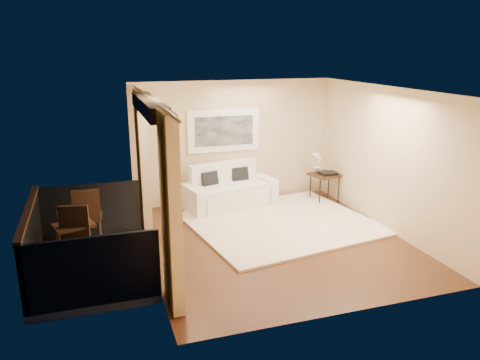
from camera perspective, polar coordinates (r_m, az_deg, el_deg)
floor at (r=8.56m, az=4.26°, el=-7.41°), size 5.00×5.00×0.00m
room_shell at (r=7.36m, az=-11.05°, el=8.87°), size 5.00×6.40×5.00m
balcony at (r=7.94m, az=-18.67°, el=-8.81°), size 1.81×2.60×1.17m
curtains at (r=7.60m, az=-10.43°, el=-0.01°), size 0.16×4.80×2.64m
artwork at (r=10.27m, az=-1.96°, el=6.03°), size 1.62×0.07×0.92m
rug at (r=9.33m, az=5.14°, el=-5.27°), size 3.81×3.45×0.04m
sofa at (r=10.22m, az=-1.39°, el=-1.44°), size 2.10×1.23×0.95m
side_table at (r=10.69m, az=10.31°, el=0.44°), size 0.70×0.70×0.63m
tray at (r=10.64m, az=10.71°, el=0.81°), size 0.38×0.28×0.05m
orchid at (r=10.71m, az=9.32°, el=2.25°), size 0.32×0.28×0.51m
bistro_table at (r=7.95m, az=-19.74°, el=-5.47°), size 0.74×0.74×0.70m
balcony_chair_far at (r=8.58m, az=-18.11°, el=-3.77°), size 0.48×0.48×1.05m
balcony_chair_near at (r=7.69m, az=-19.61°, el=-6.26°), size 0.53×0.53×1.04m
ice_bucket at (r=8.04m, az=-20.80°, el=-3.96°), size 0.18×0.18×0.20m
candle at (r=7.99m, az=-19.27°, el=-4.41°), size 0.06×0.06×0.07m
vase at (r=7.76m, az=-20.31°, el=-4.68°), size 0.04×0.04×0.18m
glass_a at (r=7.83m, az=-18.53°, el=-4.58°), size 0.06×0.06×0.12m
glass_b at (r=7.87m, az=-18.69°, el=-4.47°), size 0.06×0.06×0.12m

